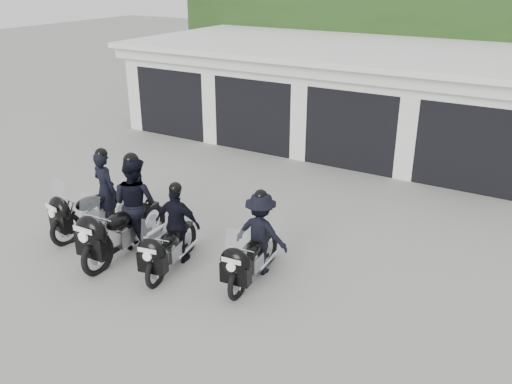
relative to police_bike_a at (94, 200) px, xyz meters
The scene contains 7 objects.
ground 3.35m from the police_bike_a, 15.74° to the left, with size 80.00×80.00×0.00m, color gray.
garage_block 9.51m from the police_bike_a, 70.61° to the left, with size 16.40×6.80×2.96m.
background_vegetation 14.39m from the police_bike_a, 75.70° to the left, with size 20.00×3.90×5.80m.
police_bike_a is the anchor object (origin of this frame).
police_bike_b 1.26m from the police_bike_a, 12.25° to the right, with size 0.96×2.37×2.06m.
police_bike_c 2.32m from the police_bike_a, ahead, with size 1.00×1.91×1.68m.
police_bike_d 3.84m from the police_bike_a, ahead, with size 1.06×1.95×1.69m.
Camera 1 is at (5.06, -8.06, 5.27)m, focal length 38.00 mm.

